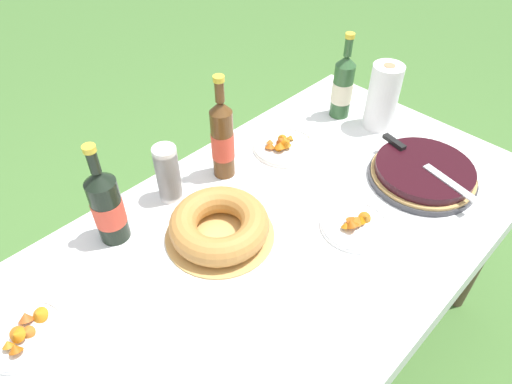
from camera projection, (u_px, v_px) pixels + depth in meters
name	position (u px, v px, depth m)	size (l,w,h in m)	color
ground_plane	(261.00, 371.00, 1.80)	(16.00, 16.00, 0.00)	#4C7A38
garden_table	(262.00, 261.00, 1.33)	(1.81, 0.91, 0.76)	brown
tablecloth	(263.00, 248.00, 1.29)	(1.82, 0.92, 0.10)	white
berry_tart	(423.00, 173.00, 1.46)	(0.34, 0.34, 0.06)	#38383D
serving_knife	(419.00, 160.00, 1.46)	(0.11, 0.37, 0.01)	silver
bundt_cake	(219.00, 225.00, 1.28)	(0.31, 0.31, 0.09)	tan
cup_stack	(168.00, 173.00, 1.36)	(0.07, 0.07, 0.19)	white
cider_bottle_green	(343.00, 86.00, 1.68)	(0.08, 0.08, 0.32)	#2D562D
cider_bottle_amber	(222.00, 139.00, 1.41)	(0.07, 0.07, 0.35)	brown
juice_bottle_red	(107.00, 206.00, 1.22)	(0.09, 0.09, 0.32)	black
snack_plate_near	(355.00, 224.00, 1.32)	(0.20, 0.20, 0.06)	white
snack_plate_left	(24.00, 333.00, 1.07)	(0.19, 0.19, 0.06)	white
snack_plate_right	(284.00, 146.00, 1.59)	(0.22, 0.22, 0.06)	white
paper_towel_roll	(383.00, 97.00, 1.63)	(0.11, 0.11, 0.24)	white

